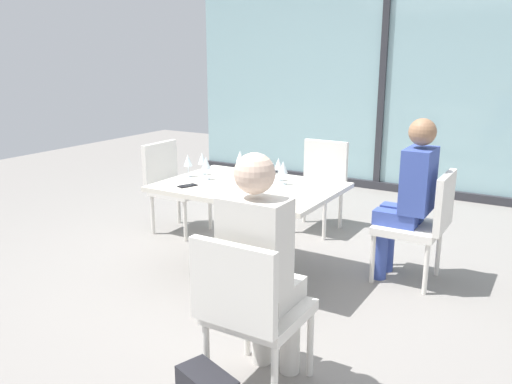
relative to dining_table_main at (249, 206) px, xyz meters
name	(u,v)px	position (x,y,z in m)	size (l,w,h in m)	color
ground_plane	(250,273)	(0.00, 0.00, -0.56)	(12.00, 12.00, 0.00)	gray
window_wall_backdrop	(382,95)	(0.00, 3.20, 0.65)	(5.38, 0.10, 2.70)	#90B7BC
dining_table_main	(249,206)	(0.00, 0.00, 0.00)	(1.34, 0.95, 0.73)	silver
chair_front_right	(250,306)	(0.81, -1.32, -0.06)	(0.46, 0.50, 0.87)	silver
chair_far_right	(422,220)	(1.20, 0.52, -0.06)	(0.50, 0.46, 0.87)	silver
chair_far_left	(173,182)	(-1.20, 0.52, -0.06)	(0.50, 0.46, 0.87)	silver
chair_near_window	(319,180)	(0.00, 1.32, -0.06)	(0.46, 0.51, 0.87)	silver
person_front_right	(261,260)	(0.81, -1.21, 0.14)	(0.34, 0.39, 1.26)	silver
person_far_right	(409,192)	(1.09, 0.52, 0.14)	(0.39, 0.34, 1.26)	#384C9E
wine_glass_0	(206,163)	(-0.39, -0.02, 0.30)	(0.07, 0.07, 0.18)	silver
wine_glass_1	(279,164)	(0.12, 0.24, 0.30)	(0.07, 0.07, 0.18)	silver
wine_glass_2	(188,161)	(-0.57, -0.02, 0.30)	(0.07, 0.07, 0.18)	silver
wine_glass_3	(240,157)	(-0.30, 0.34, 0.30)	(0.07, 0.07, 0.18)	silver
wine_glass_4	(283,168)	(0.22, 0.14, 0.30)	(0.07, 0.07, 0.18)	silver
wine_glass_5	(202,159)	(-0.53, 0.11, 0.30)	(0.07, 0.07, 0.18)	silver
coffee_cup	(269,169)	(-0.06, 0.41, 0.22)	(0.08, 0.08, 0.09)	white
cell_phone_on_table	(188,186)	(-0.38, -0.28, 0.17)	(0.07, 0.14, 0.01)	black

